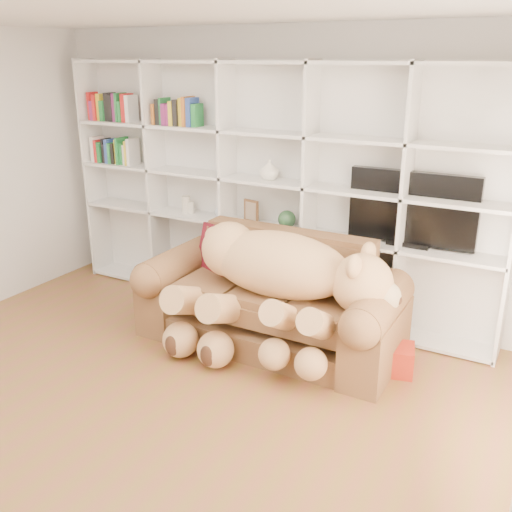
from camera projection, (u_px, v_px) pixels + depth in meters
The scene contains 15 objects.
floor at pixel (111, 427), 3.93m from camera, with size 5.00×5.00×0.00m, color brown.
ceiling at pixel (68, 1), 3.04m from camera, with size 5.00×5.00×0.00m, color white.
wall_back at pixel (277, 172), 5.55m from camera, with size 5.00×0.02×2.70m, color silver.
bookshelf at pixel (248, 177), 5.56m from camera, with size 4.43×0.35×2.40m.
sofa at pixel (271, 304), 5.01m from camera, with size 2.27×0.98×0.95m.
teddy_bear at pixel (275, 280), 4.69m from camera, with size 1.85×0.98×1.08m.
throw_pillow at pixel (219, 250), 5.32m from camera, with size 0.44×0.14×0.44m, color maroon.
gift_box at pixel (395, 359), 4.59m from camera, with size 0.29×0.27×0.23m, color #B02A17.
tv at pixel (412, 209), 4.86m from camera, with size 1.09×0.18×0.65m.
picture_frame at pixel (251, 211), 5.59m from camera, with size 0.18×0.03×0.22m, color brown.
green_vase at pixel (287, 219), 5.42m from camera, with size 0.17×0.17×0.17m, color #29502E.
figurine_tall at pixel (186, 204), 5.96m from camera, with size 0.09×0.09×0.18m, color beige.
figurine_short at pixel (191, 207), 5.94m from camera, with size 0.07×0.07×0.13m, color beige.
snow_globe at pixel (220, 212), 5.78m from camera, with size 0.11×0.11×0.11m, color silver.
shelf_vase at pixel (269, 170), 5.36m from camera, with size 0.18×0.18×0.19m, color white.
Camera 1 is at (2.48, -2.42, 2.42)m, focal length 40.00 mm.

